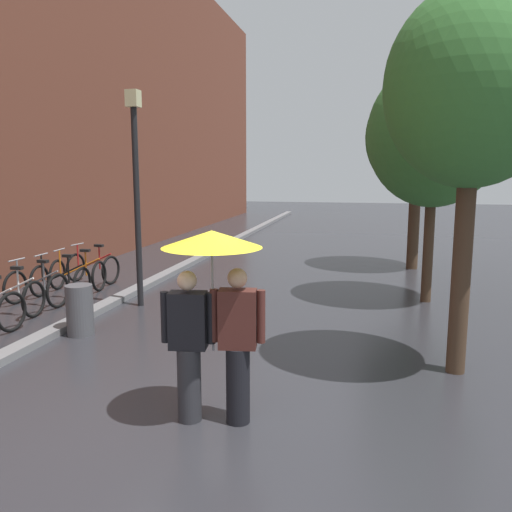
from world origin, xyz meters
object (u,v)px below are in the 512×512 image
object	(u,v)px
street_tree_2	(418,137)
street_lamp_post	(136,183)
street_tree_1	(434,135)
parked_bicycle_5	(93,268)
street_tree_0	(473,89)
parked_bicycle_1	(10,296)
parked_bicycle_4	(78,274)
parked_bicycle_2	(36,288)
parked_bicycle_3	(61,281)
couple_under_umbrella	(213,299)
litter_bin	(80,310)

from	to	relation	value
street_tree_2	street_lamp_post	size ratio (longest dim) A/B	1.22
street_tree_1	street_lamp_post	bearing A→B (deg)	-164.27
parked_bicycle_5	street_lamp_post	world-z (taller)	street_lamp_post
street_tree_0	parked_bicycle_1	size ratio (longest dim) A/B	4.64
parked_bicycle_4	street_lamp_post	distance (m)	3.04
parked_bicycle_2	parked_bicycle_3	world-z (taller)	same
couple_under_umbrella	street_lamp_post	world-z (taller)	street_lamp_post
parked_bicycle_5	parked_bicycle_4	bearing A→B (deg)	-84.12
parked_bicycle_1	street_tree_0	bearing A→B (deg)	-8.31
street_lamp_post	litter_bin	distance (m)	2.87
parked_bicycle_3	parked_bicycle_5	bearing A→B (deg)	94.24
couple_under_umbrella	street_lamp_post	distance (m)	5.42
street_tree_2	parked_bicycle_4	xyz separation A→B (m)	(-7.66, -4.44, -3.22)
parked_bicycle_4	street_tree_1	bearing A→B (deg)	4.78
parked_bicycle_1	parked_bicycle_3	xyz separation A→B (m)	(0.14, 1.45, 0.00)
street_tree_0	parked_bicycle_1	distance (m)	8.56
parked_bicycle_4	street_tree_2	bearing A→B (deg)	30.12
street_tree_0	parked_bicycle_2	xyz separation A→B (m)	(-7.76, 1.89, -3.35)
parked_bicycle_1	parked_bicycle_2	distance (m)	0.75
street_tree_1	couple_under_umbrella	distance (m)	6.96
parked_bicycle_2	couple_under_umbrella	world-z (taller)	couple_under_umbrella
parked_bicycle_1	parked_bicycle_4	distance (m)	2.20
street_tree_0	street_tree_1	size ratio (longest dim) A/B	1.03
street_tree_2	street_lamp_post	xyz separation A→B (m)	(-5.69, -5.41, -1.11)
parked_bicycle_3	parked_bicycle_4	size ratio (longest dim) A/B	0.97
street_tree_2	parked_bicycle_4	distance (m)	9.42
parked_bicycle_1	parked_bicycle_4	world-z (taller)	same
parked_bicycle_2	parked_bicycle_4	bearing A→B (deg)	87.27
parked_bicycle_2	parked_bicycle_5	bearing A→B (deg)	90.36
couple_under_umbrella	street_tree_2	bearing A→B (deg)	74.25
street_tree_0	parked_bicycle_5	world-z (taller)	street_tree_0
parked_bicycle_5	litter_bin	bearing A→B (deg)	-63.29
parked_bicycle_1	street_lamp_post	bearing A→B (deg)	30.69
street_tree_2	parked_bicycle_3	size ratio (longest dim) A/B	4.75
parked_bicycle_2	litter_bin	world-z (taller)	parked_bicycle_2
parked_bicycle_2	parked_bicycle_5	xyz separation A→B (m)	(-0.01, 2.25, 0.00)
litter_bin	parked_bicycle_3	bearing A→B (deg)	128.78
street_tree_2	parked_bicycle_2	world-z (taller)	street_tree_2
parked_bicycle_2	parked_bicycle_4	size ratio (longest dim) A/B	1.01
parked_bicycle_5	litter_bin	distance (m)	4.22
street_tree_2	parked_bicycle_1	distance (m)	10.71
parked_bicycle_4	couple_under_umbrella	size ratio (longest dim) A/B	0.53
couple_under_umbrella	litter_bin	world-z (taller)	couple_under_umbrella
parked_bicycle_3	parked_bicycle_5	distance (m)	1.56
street_tree_1	street_tree_0	bearing A→B (deg)	-89.77
street_tree_2	parked_bicycle_4	size ratio (longest dim) A/B	4.61
parked_bicycle_3	parked_bicycle_5	world-z (taller)	same
street_tree_2	litter_bin	distance (m)	9.95
parked_bicycle_2	litter_bin	size ratio (longest dim) A/B	1.32
street_tree_0	parked_bicycle_5	distance (m)	9.42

